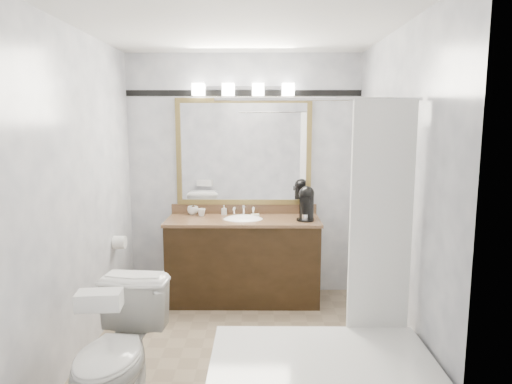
% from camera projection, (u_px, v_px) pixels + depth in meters
% --- Properties ---
extents(room, '(2.42, 2.62, 2.52)m').
position_uv_depth(room, '(238.00, 196.00, 3.49)').
color(room, gray).
rests_on(room, ground).
extents(vanity, '(1.53, 0.58, 0.97)m').
position_uv_depth(vanity, '(243.00, 258.00, 4.62)').
color(vanity, black).
rests_on(vanity, ground).
extents(mirror, '(1.40, 0.04, 1.10)m').
position_uv_depth(mirror, '(244.00, 152.00, 4.72)').
color(mirror, olive).
rests_on(mirror, room).
extents(vanity_light_bar, '(1.02, 0.14, 0.12)m').
position_uv_depth(vanity_light_bar, '(243.00, 89.00, 4.57)').
color(vanity_light_bar, silver).
rests_on(vanity_light_bar, room).
extents(accent_stripe, '(2.40, 0.01, 0.06)m').
position_uv_depth(accent_stripe, '(244.00, 93.00, 4.64)').
color(accent_stripe, black).
rests_on(accent_stripe, room).
extents(bathtub, '(1.30, 0.75, 1.96)m').
position_uv_depth(bathtub, '(324.00, 378.00, 2.75)').
color(bathtub, white).
rests_on(bathtub, ground).
extents(tp_roll, '(0.11, 0.12, 0.12)m').
position_uv_depth(tp_roll, '(120.00, 242.00, 4.24)').
color(tp_roll, white).
rests_on(tp_roll, room).
extents(toilet, '(0.53, 0.83, 0.81)m').
position_uv_depth(toilet, '(118.00, 355.00, 2.77)').
color(toilet, white).
rests_on(toilet, ground).
extents(tissue_box, '(0.25, 0.15, 0.10)m').
position_uv_depth(tissue_box, '(99.00, 300.00, 2.45)').
color(tissue_box, white).
rests_on(tissue_box, toilet).
extents(coffee_maker, '(0.18, 0.22, 0.34)m').
position_uv_depth(coffee_maker, '(306.00, 202.00, 4.49)').
color(coffee_maker, black).
rests_on(coffee_maker, vanity).
extents(cup_left, '(0.12, 0.12, 0.09)m').
position_uv_depth(cup_left, '(193.00, 210.00, 4.76)').
color(cup_left, white).
rests_on(cup_left, vanity).
extents(cup_right, '(0.09, 0.09, 0.08)m').
position_uv_depth(cup_right, '(201.00, 212.00, 4.69)').
color(cup_right, white).
rests_on(cup_right, vanity).
extents(soap_bottle_a, '(0.06, 0.06, 0.10)m').
position_uv_depth(soap_bottle_a, '(224.00, 210.00, 4.75)').
color(soap_bottle_a, white).
rests_on(soap_bottle_a, vanity).
extents(soap_bar, '(0.09, 0.06, 0.03)m').
position_uv_depth(soap_bar, '(255.00, 215.00, 4.67)').
color(soap_bar, beige).
rests_on(soap_bar, vanity).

